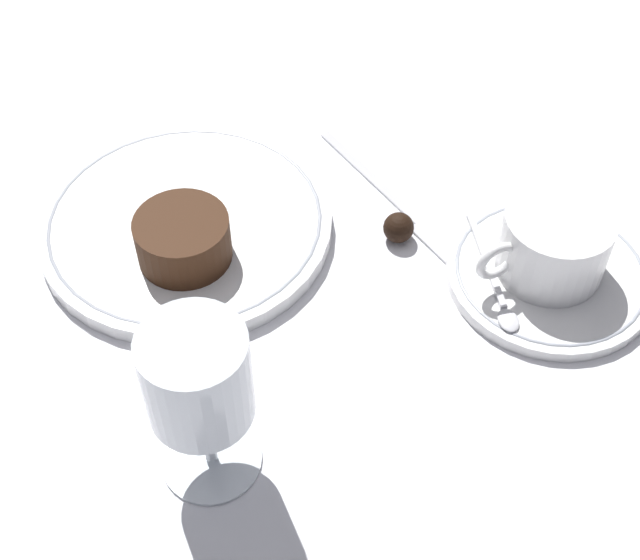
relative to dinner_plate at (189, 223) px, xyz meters
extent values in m
plane|color=white|center=(0.00, 0.02, -0.01)|extent=(3.00, 3.00, 0.00)
cylinder|color=white|center=(0.00, 0.00, 0.00)|extent=(0.24, 0.24, 0.01)
torus|color=#999EA8|center=(0.00, 0.00, 0.00)|extent=(0.22, 0.22, 0.00)
cylinder|color=white|center=(-0.24, 0.16, 0.00)|extent=(0.16, 0.16, 0.01)
torus|color=#999EA8|center=(-0.24, 0.16, 0.00)|extent=(0.15, 0.15, 0.00)
cylinder|color=white|center=(-0.24, 0.16, 0.03)|extent=(0.08, 0.08, 0.05)
cylinder|color=#9E7A4C|center=(-0.24, 0.16, 0.03)|extent=(0.07, 0.07, 0.04)
torus|color=white|center=(-0.19, 0.16, 0.03)|extent=(0.04, 0.01, 0.04)
cube|color=silver|center=(-0.20, 0.14, 0.00)|extent=(0.03, 0.10, 0.00)
ellipsoid|color=silver|center=(-0.18, 0.19, 0.00)|extent=(0.02, 0.03, 0.00)
cylinder|color=silver|center=(0.05, 0.21, -0.01)|extent=(0.07, 0.07, 0.01)
cylinder|color=silver|center=(0.05, 0.21, 0.03)|extent=(0.01, 0.01, 0.06)
cylinder|color=silver|center=(0.05, 0.21, 0.09)|extent=(0.07, 0.07, 0.07)
cylinder|color=maroon|center=(0.05, 0.21, 0.08)|extent=(0.06, 0.06, 0.04)
cube|color=silver|center=(-0.16, 0.00, -0.01)|extent=(0.03, 0.13, 0.01)
cube|color=silver|center=(-0.18, 0.09, -0.01)|extent=(0.03, 0.05, 0.01)
cylinder|color=#381E0F|center=(0.01, 0.04, 0.02)|extent=(0.07, 0.07, 0.04)
sphere|color=black|center=(-0.15, 0.08, 0.00)|extent=(0.02, 0.02, 0.02)
camera|label=1|loc=(0.11, 0.50, 0.52)|focal=50.00mm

